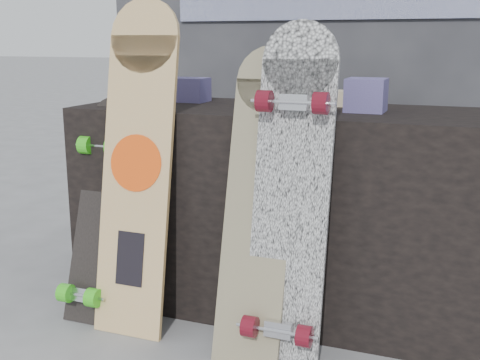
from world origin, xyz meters
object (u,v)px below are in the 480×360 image
at_px(vendor_table, 283,208).
at_px(skateboard_dark, 98,206).
at_px(longboard_celtic, 259,195).
at_px(longboard_cascadia, 291,191).
at_px(longboard_geisha, 137,158).

relative_size(vendor_table, skateboard_dark, 1.90).
relative_size(longboard_celtic, longboard_cascadia, 0.93).
bearing_deg(vendor_table, longboard_celtic, -85.08).
xyz_separation_m(longboard_celtic, skateboard_dark, (-0.68, 0.05, -0.12)).
distance_m(longboard_geisha, longboard_celtic, 0.49).
bearing_deg(longboard_cascadia, longboard_celtic, 169.23).
relative_size(longboard_geisha, longboard_cascadia, 1.08).
xyz_separation_m(vendor_table, skateboard_dark, (-0.64, -0.33, 0.03)).
distance_m(longboard_cascadia, skateboard_dark, 0.81).
bearing_deg(longboard_celtic, longboard_geisha, 176.77).
distance_m(vendor_table, longboard_celtic, 0.41).
bearing_deg(longboard_celtic, skateboard_dark, 175.35).
xyz_separation_m(longboard_geisha, longboard_cascadia, (0.59, -0.05, -0.06)).
bearing_deg(longboard_geisha, longboard_cascadia, -4.71).
relative_size(longboard_celtic, skateboard_dark, 1.24).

